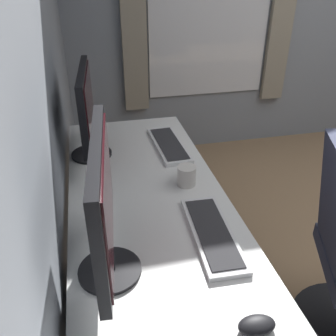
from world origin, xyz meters
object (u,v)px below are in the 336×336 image
monitor_primary (103,204)px  keyboard_main (169,145)px  mouse_main (257,325)px  coffee_mug (186,175)px  monitor_secondary (87,108)px  keyboard_spare (212,233)px

monitor_primary → keyboard_main: size_ratio=1.25×
keyboard_main → mouse_main: size_ratio=4.09×
keyboard_main → coffee_mug: coffee_mug is taller
monitor_primary → keyboard_main: (0.81, -0.37, -0.25)m
keyboard_main → mouse_main: 1.10m
monitor_secondary → mouse_main: monitor_secondary is taller
keyboard_main → monitor_secondary: bearing=90.7°
coffee_mug → keyboard_main: bearing=-1.1°
monitor_primary → monitor_secondary: size_ratio=0.99×
monitor_primary → mouse_main: monitor_primary is taller
keyboard_main → coffee_mug: size_ratio=3.50×
mouse_main → monitor_secondary: bearing=19.2°
keyboard_main → keyboard_spare: bearing=179.5°
coffee_mug → keyboard_spare: bearing=-179.8°
keyboard_main → keyboard_spare: size_ratio=1.00×
keyboard_spare → mouse_main: bearing=178.8°
keyboard_main → coffee_mug: (-0.37, 0.01, 0.03)m
mouse_main → coffee_mug: coffee_mug is taller
monitor_secondary → monitor_primary: bearing=-178.4°
monitor_secondary → keyboard_spare: bearing=-151.3°
monitor_secondary → coffee_mug: bearing=-133.0°
keyboard_main → monitor_primary: bearing=155.2°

